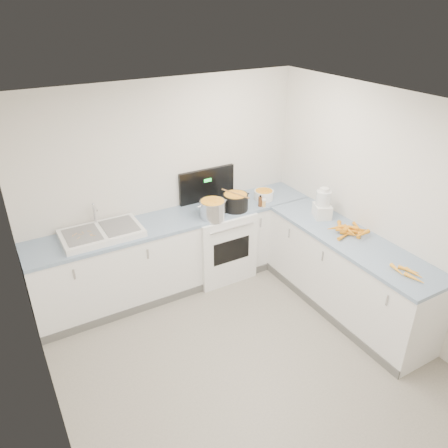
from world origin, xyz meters
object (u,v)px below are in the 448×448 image
stove (218,241)px  sink (102,233)px  food_processor (323,205)px  black_pot (235,203)px  extract_bottle (260,202)px  mixing_bowl (264,195)px  steel_pot (213,210)px  spice_jar (264,203)px

stove → sink: stove is taller
stove → food_processor: size_ratio=3.64×
black_pot → extract_bottle: size_ratio=2.47×
mixing_bowl → stove: bearing=175.4°
mixing_bowl → extract_bottle: extract_bottle is taller
sink → food_processor: food_processor is taller
steel_pot → mixing_bowl: size_ratio=1.23×
steel_pot → spice_jar: steel_pot is taller
stove → black_pot: bearing=-38.9°
stove → food_processor: 1.41m
extract_bottle → black_pot: bearing=167.0°
mixing_bowl → food_processor: (0.30, -0.77, 0.10)m
spice_jar → steel_pot: bearing=174.7°
steel_pot → spice_jar: (0.69, -0.06, -0.05)m
black_pot → spice_jar: black_pot is taller
steel_pot → mixing_bowl: bearing=8.6°
stove → spice_jar: stove is taller
stove → food_processor: stove is taller
sink → spice_jar: 1.99m
stove → steel_pot: bearing=-134.1°
stove → sink: size_ratio=1.58×
black_pot → food_processor: size_ratio=0.83×
black_pot → mixing_bowl: bearing=9.9°
black_pot → mixing_bowl: black_pot is taller
mixing_bowl → spice_jar: size_ratio=3.01×
extract_bottle → spice_jar: bearing=-43.0°
food_processor → steel_pot: bearing=150.0°
sink → black_pot: (1.62, -0.15, 0.05)m
stove → black_pot: 0.60m
sink → mixing_bowl: size_ratio=3.42×
stove → sink: (-1.45, 0.02, 0.50)m
extract_bottle → spice_jar: (0.03, -0.03, -0.02)m
sink → food_processor: size_ratio=2.30×
black_pot → sink: bearing=174.7°
mixing_bowl → extract_bottle: size_ratio=2.00×
food_processor → spice_jar: bearing=126.3°
black_pot → mixing_bowl: 0.49m
mixing_bowl → food_processor: bearing=-68.7°
extract_bottle → steel_pot: bearing=177.2°
extract_bottle → spice_jar: extract_bottle is taller
steel_pot → extract_bottle: (0.66, -0.03, -0.03)m
spice_jar → food_processor: 0.74m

